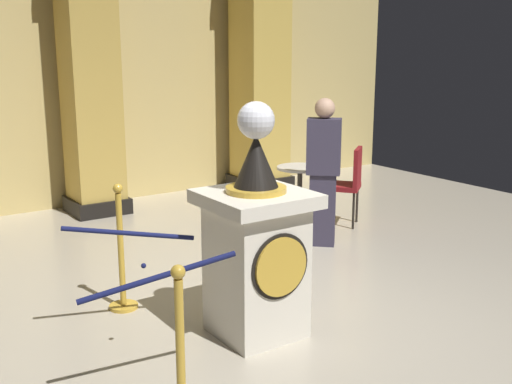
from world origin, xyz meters
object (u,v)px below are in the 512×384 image
pedestal_clock (256,246)px  stanchion_near (122,265)px  stanchion_far (181,381)px  bystander_guest (323,169)px  cafe_chair_red (349,179)px  cafe_table (300,189)px

pedestal_clock → stanchion_near: (-0.66, 1.01, -0.32)m
stanchion_near → stanchion_far: size_ratio=1.04×
pedestal_clock → stanchion_far: 1.44m
bystander_guest → stanchion_near: bearing=-170.9°
pedestal_clock → stanchion_near: size_ratio=1.65×
pedestal_clock → stanchion_far: size_ratio=1.72×
pedestal_clock → stanchion_far: pedestal_clock is taller
pedestal_clock → cafe_chair_red: size_ratio=1.84×
bystander_guest → cafe_table: bystander_guest is taller
stanchion_near → cafe_chair_red: stanchion_near is taller
stanchion_near → bystander_guest: 2.57m
stanchion_far → bystander_guest: 3.75m
stanchion_far → cafe_chair_red: stanchion_far is taller
stanchion_near → cafe_table: 2.87m
cafe_chair_red → cafe_table: bearing=160.8°
pedestal_clock → bystander_guest: (1.84, 1.42, 0.16)m
cafe_chair_red → stanchion_far: bearing=-143.8°
stanchion_near → cafe_table: stanchion_near is taller
bystander_guest → cafe_chair_red: 0.93m
cafe_table → stanchion_far: bearing=-136.8°
cafe_table → stanchion_near: bearing=-158.9°
pedestal_clock → cafe_table: pedestal_clock is taller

